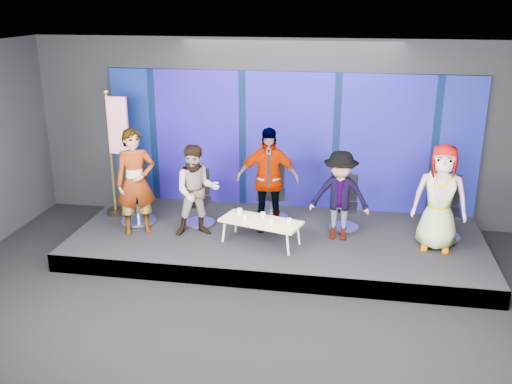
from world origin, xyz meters
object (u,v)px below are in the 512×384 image
chair_d (345,211)px  panelist_a (136,182)px  chair_a (137,202)px  mug_d (271,222)px  panelist_d (340,196)px  mug_e (289,221)px  panelist_b (197,191)px  flag_stand (116,150)px  mug_c (263,215)px  chair_c (271,199)px  mug_b (245,217)px  mug_a (240,212)px  panelist_e (440,198)px  coffee_table (261,222)px  chair_b (199,207)px  panelist_c (268,179)px  chair_e (444,218)px

chair_d → panelist_a: bearing=-163.3°
chair_a → mug_d: 2.67m
panelist_d → mug_e: (-0.78, -0.49, -0.31)m
panelist_b → flag_stand: flag_stand is taller
mug_e → flag_stand: 3.49m
panelist_d → mug_c: bearing=-162.9°
chair_c → mug_b: bearing=-110.1°
mug_a → mug_e: size_ratio=1.15×
mug_d → mug_c: bearing=124.2°
panelist_e → coffee_table: (-2.84, -0.30, -0.50)m
chair_a → panelist_e: (5.21, -0.27, 0.50)m
chair_c → chair_b: bearing=-166.5°
mug_c → mug_e: size_ratio=1.01×
chair_a → coffee_table: bearing=-41.0°
chair_a → chair_c: size_ratio=1.00×
panelist_b → panelist_a: bearing=166.4°
flag_stand → chair_c: bearing=8.5°
chair_a → coffee_table: size_ratio=0.79×
chair_c → panelist_e: 3.00m
panelist_c → mug_c: bearing=-97.1°
panelist_b → mug_e: (1.61, -0.25, -0.34)m
chair_a → chair_e: bearing=-25.3°
panelist_d → panelist_e: (1.58, -0.13, 0.11)m
chair_d → mug_e: 1.32m
panelist_a → mug_c: size_ratio=19.89×
chair_a → panelist_c: bearing=-25.9°
mug_d → mug_e: bearing=17.2°
chair_b → chair_d: bearing=-13.4°
panelist_a → mug_c: 2.23m
chair_d → coffee_table: bearing=-142.1°
panelist_b → coffee_table: (1.13, -0.19, -0.42)m
panelist_c → mug_c: (-0.00, -0.51, -0.46)m
panelist_c → panelist_e: (2.83, -0.33, -0.04)m
flag_stand → mug_b: bearing=-16.2°
panelist_b → mug_d: bearing=-32.9°
panelist_d → panelist_e: panelist_e is taller
chair_d → panelist_e: panelist_e is taller
panelist_c → chair_d: (1.33, 0.29, -0.61)m
chair_c → mug_a: (-0.40, -0.94, 0.09)m
chair_d → chair_e: (1.67, -0.15, 0.04)m
chair_c → mug_d: bearing=-88.5°
chair_a → mug_b: 2.19m
chair_e → coffee_table: chair_e is taller
mug_a → mug_e: bearing=-16.9°
chair_e → mug_b: bearing=-159.4°
chair_b → mug_c: bearing=-42.6°
chair_c → mug_e: bearing=-75.7°
chair_a → flag_stand: 1.02m
chair_a → mug_d: bearing=-43.1°
panelist_e → panelist_c: bearing=-179.7°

